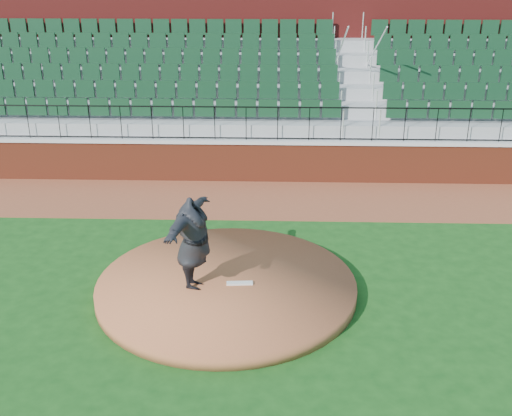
{
  "coord_description": "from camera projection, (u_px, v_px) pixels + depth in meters",
  "views": [
    {
      "loc": [
        0.4,
        -10.99,
        6.39
      ],
      "look_at": [
        0.0,
        1.5,
        1.3
      ],
      "focal_mm": 43.0,
      "sensor_mm": 36.0,
      "label": 1
    }
  ],
  "objects": [
    {
      "name": "ground",
      "position": [
        254.0,
        294.0,
        12.59
      ],
      "size": [
        90.0,
        90.0,
        0.0
      ],
      "primitive_type": "plane",
      "color": "#124013",
      "rests_on": "ground"
    },
    {
      "name": "pitcher",
      "position": [
        193.0,
        243.0,
        12.01
      ],
      "size": [
        1.06,
        2.45,
        1.93
      ],
      "primitive_type": "imported",
      "rotation": [
        0.0,
        0.0,
        1.39
      ],
      "color": "black",
      "rests_on": "pitchers_mound"
    },
    {
      "name": "seating_stands",
      "position": [
        264.0,
        89.0,
        20.73
      ],
      "size": [
        34.0,
        5.1,
        4.6
      ],
      "primitive_type": null,
      "color": "gray",
      "rests_on": "ground"
    },
    {
      "name": "pitchers_mound",
      "position": [
        227.0,
        286.0,
        12.64
      ],
      "size": [
        5.33,
        5.33,
        0.25
      ],
      "primitive_type": "cylinder",
      "color": "brown",
      "rests_on": "ground"
    },
    {
      "name": "wall_cap",
      "position": [
        262.0,
        141.0,
        18.6
      ],
      "size": [
        34.0,
        0.45,
        0.1
      ],
      "primitive_type": "cube",
      "color": "#B7B7B7",
      "rests_on": "field_wall"
    },
    {
      "name": "field_wall",
      "position": [
        262.0,
        162.0,
        18.84
      ],
      "size": [
        34.0,
        0.35,
        1.2
      ],
      "primitive_type": "cube",
      "color": "maroon",
      "rests_on": "ground"
    },
    {
      "name": "pitching_rubber",
      "position": [
        240.0,
        283.0,
        12.47
      ],
      "size": [
        0.54,
        0.17,
        0.04
      ],
      "primitive_type": "cube",
      "rotation": [
        0.0,
        0.0,
        0.07
      ],
      "color": "silver",
      "rests_on": "pitchers_mound"
    },
    {
      "name": "warning_track",
      "position": [
        260.0,
        199.0,
        17.59
      ],
      "size": [
        34.0,
        3.2,
        0.01
      ],
      "primitive_type": "cube",
      "color": "brown",
      "rests_on": "ground"
    },
    {
      "name": "concourse_wall",
      "position": [
        265.0,
        63.0,
        23.15
      ],
      "size": [
        34.0,
        0.5,
        5.5
      ],
      "primitive_type": "cube",
      "color": "maroon",
      "rests_on": "ground"
    },
    {
      "name": "wall_railing",
      "position": [
        262.0,
        124.0,
        18.39
      ],
      "size": [
        34.0,
        0.05,
        1.0
      ],
      "primitive_type": null,
      "color": "black",
      "rests_on": "wall_cap"
    }
  ]
}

